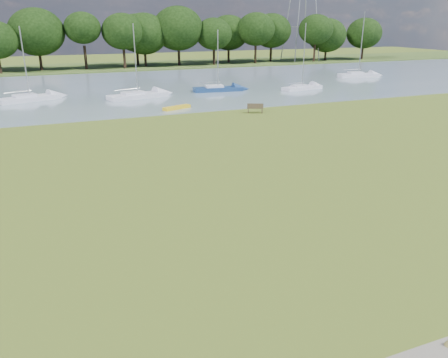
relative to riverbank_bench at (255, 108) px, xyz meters
name	(u,v)px	position (x,y,z in m)	size (l,w,h in m)	color
ground	(227,198)	(-11.16, -19.66, -0.50)	(220.00, 220.00, 0.00)	brown
river	(110,89)	(-11.16, 22.34, -0.50)	(220.00, 40.00, 0.10)	gray
far_bank	(88,68)	(-11.16, 52.34, -0.50)	(220.00, 20.00, 0.40)	#4C6626
riverbank_bench	(255,108)	(0.00, 0.00, 0.00)	(1.67, 1.10, 0.99)	brown
kayak	(177,108)	(-6.79, 4.76, -0.29)	(3.20, 0.75, 0.32)	yellow
tree_line	(73,33)	(-13.42, 48.34, 6.09)	(138.13, 9.17, 11.10)	black
sailboat_1	(29,97)	(-21.18, 15.94, 0.03)	(6.97, 4.27, 8.15)	silver
sailboat_2	(217,88)	(1.59, 14.59, 0.04)	(6.57, 2.46, 7.65)	navy
sailboat_3	(358,74)	(28.46, 20.20, 0.10)	(6.86, 2.86, 10.14)	silver
sailboat_4	(302,86)	(12.68, 11.83, -0.05)	(6.20, 2.88, 8.46)	silver
sailboat_5	(137,94)	(-9.23, 13.29, 0.01)	(7.49, 3.80, 8.44)	silver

